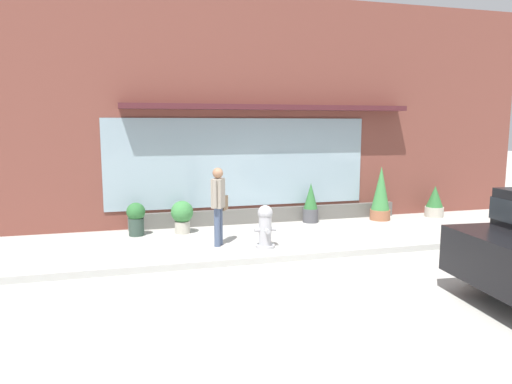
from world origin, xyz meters
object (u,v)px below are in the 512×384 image
object	(u,v)px
fire_hydrant	(265,226)
potted_plant_window_center	(381,194)
pedestrian_with_handbag	(219,202)
potted_plant_by_entrance	(435,202)
potted_plant_window_right	(136,218)
potted_plant_doorstep	(311,204)
potted_plant_low_front	(182,215)

from	to	relation	value
fire_hydrant	potted_plant_window_center	size ratio (longest dim) A/B	0.62
pedestrian_with_handbag	potted_plant_by_entrance	xyz separation A→B (m)	(5.93, 1.40, -0.50)
potted_plant_window_right	pedestrian_with_handbag	bearing A→B (deg)	-39.11
potted_plant_window_right	potted_plant_doorstep	xyz separation A→B (m)	(4.13, 0.31, 0.07)
pedestrian_with_handbag	potted_plant_window_right	bearing A→B (deg)	81.63
potted_plant_by_entrance	potted_plant_low_front	world-z (taller)	potted_plant_by_entrance
potted_plant_window_right	potted_plant_low_front	distance (m)	0.98
pedestrian_with_handbag	fire_hydrant	bearing A→B (deg)	-86.19
potted_plant_window_center	potted_plant_doorstep	world-z (taller)	potted_plant_window_center
pedestrian_with_handbag	potted_plant_doorstep	bearing A→B (deg)	-27.59
potted_plant_by_entrance	potted_plant_window_center	bearing A→B (deg)	179.94
potted_plant_low_front	potted_plant_doorstep	bearing A→B (deg)	6.34
potted_plant_window_right	potted_plant_low_front	size ratio (longest dim) A/B	1.00
potted_plant_window_right	potted_plant_doorstep	bearing A→B (deg)	4.32
pedestrian_with_handbag	potted_plant_window_right	world-z (taller)	pedestrian_with_handbag
fire_hydrant	potted_plant_doorstep	distance (m)	2.65
potted_plant_window_right	potted_plant_low_front	bearing A→B (deg)	-2.23
pedestrian_with_handbag	potted_plant_low_front	bearing A→B (deg)	56.13
potted_plant_window_center	potted_plant_low_front	xyz separation A→B (m)	(-4.94, -0.17, -0.24)
potted_plant_by_entrance	potted_plant_doorstep	distance (m)	3.37
pedestrian_with_handbag	potted_plant_low_front	xyz separation A→B (m)	(-0.59, 1.23, -0.47)
pedestrian_with_handbag	potted_plant_window_center	world-z (taller)	pedestrian_with_handbag
potted_plant_by_entrance	potted_plant_low_front	xyz separation A→B (m)	(-6.51, -0.16, 0.02)
potted_plant_by_entrance	potted_plant_low_front	distance (m)	6.51
fire_hydrant	potted_plant_by_entrance	world-z (taller)	fire_hydrant
potted_plant_by_entrance	fire_hydrant	bearing A→B (deg)	-160.40
fire_hydrant	potted_plant_low_front	distance (m)	2.17
potted_plant_by_entrance	potted_plant_window_right	bearing A→B (deg)	-179.03
pedestrian_with_handbag	potted_plant_window_center	bearing A→B (deg)	-41.47
potted_plant_by_entrance	pedestrian_with_handbag	bearing A→B (deg)	-166.73
pedestrian_with_handbag	potted_plant_low_front	size ratio (longest dim) A/B	2.15
fire_hydrant	potted_plant_doorstep	xyz separation A→B (m)	(1.74, 2.00, 0.03)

